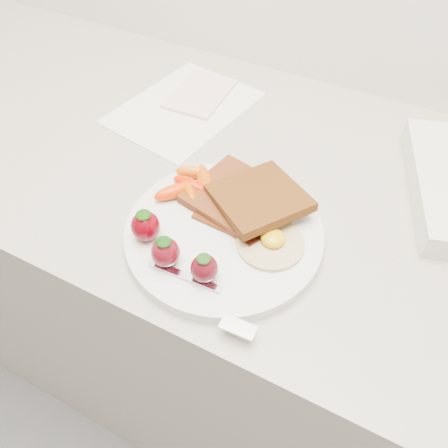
% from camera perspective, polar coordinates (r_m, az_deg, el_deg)
% --- Properties ---
extents(counter, '(2.00, 0.60, 0.90)m').
position_cam_1_polar(counter, '(1.05, 4.94, -12.39)').
color(counter, gray).
rests_on(counter, ground).
extents(plate, '(0.27, 0.27, 0.02)m').
position_cam_1_polar(plate, '(0.60, 0.00, -1.19)').
color(plate, silver).
rests_on(plate, counter).
extents(toast_lower, '(0.14, 0.14, 0.01)m').
position_cam_1_polar(toast_lower, '(0.63, 1.37, 3.80)').
color(toast_lower, '#491B0C').
rests_on(toast_lower, plate).
extents(toast_upper, '(0.16, 0.16, 0.03)m').
position_cam_1_polar(toast_upper, '(0.60, 4.59, 3.45)').
color(toast_upper, '#3A1509').
rests_on(toast_upper, toast_lower).
extents(fried_egg, '(0.11, 0.11, 0.02)m').
position_cam_1_polar(fried_egg, '(0.57, 6.15, -2.32)').
color(fried_egg, beige).
rests_on(fried_egg, plate).
extents(bacon_strips, '(0.10, 0.06, 0.01)m').
position_cam_1_polar(bacon_strips, '(0.60, 0.90, 0.42)').
color(bacon_strips, black).
rests_on(bacon_strips, plate).
extents(baby_carrots, '(0.08, 0.10, 0.02)m').
position_cam_1_polar(baby_carrots, '(0.64, -4.44, 5.27)').
color(baby_carrots, red).
rests_on(baby_carrots, plate).
extents(strawberries, '(0.14, 0.06, 0.05)m').
position_cam_1_polar(strawberries, '(0.55, -7.38, -2.81)').
color(strawberries, '#5F000B').
rests_on(strawberries, plate).
extents(fork, '(0.16, 0.05, 0.00)m').
position_cam_1_polar(fork, '(0.53, -2.14, -9.62)').
color(fork, silver).
rests_on(fork, plate).
extents(paper_sheet, '(0.23, 0.29, 0.00)m').
position_cam_1_polar(paper_sheet, '(0.84, -5.22, 14.91)').
color(paper_sheet, white).
rests_on(paper_sheet, counter).
extents(notepad, '(0.10, 0.14, 0.01)m').
position_cam_1_polar(notepad, '(0.87, -3.10, 16.63)').
color(notepad, beige).
rests_on(notepad, paper_sheet).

